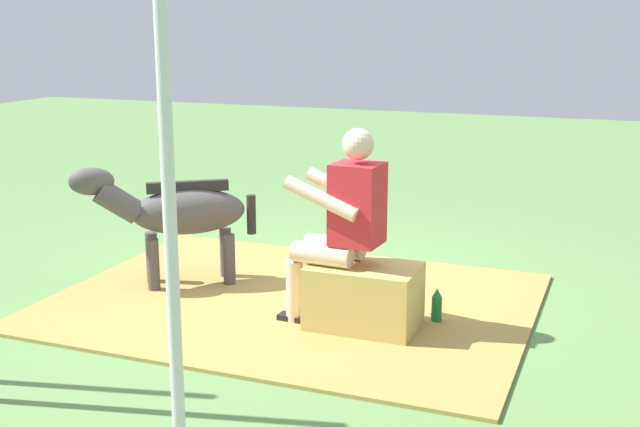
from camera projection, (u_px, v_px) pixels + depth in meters
The scene contains 7 objects.
ground_plane at pixel (293, 292), 6.01m from camera, with size 24.00×24.00×0.00m, color #608C4C.
hay_patch at pixel (293, 301), 5.77m from camera, with size 3.31×2.54×0.02m, color #AD8C47.
hay_bale at pixel (364, 298), 5.24m from camera, with size 0.70×0.46×0.43m, color tan.
person_seated at pixel (341, 220), 5.18m from camera, with size 0.68×0.44×1.31m.
pony_standing at pixel (177, 213), 6.00m from camera, with size 1.17×0.93×0.94m.
soda_bottle at pixel (437, 307), 5.35m from camera, with size 0.07×0.07×0.25m.
tent_pole_left at pixel (170, 227), 3.44m from camera, with size 0.06×0.06×2.21m, color silver.
Camera 1 is at (-2.26, 5.25, 1.97)m, focal length 45.56 mm.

